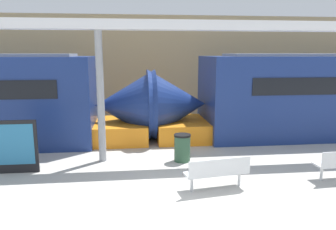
{
  "coord_description": "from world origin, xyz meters",
  "views": [
    {
      "loc": [
        -1.33,
        -6.41,
        3.24
      ],
      "look_at": [
        -0.23,
        3.14,
        1.4
      ],
      "focal_mm": 35.0,
      "sensor_mm": 36.0,
      "label": 1
    }
  ],
  "objects_px": {
    "bench_near": "(218,171)",
    "support_column_near": "(101,98)",
    "poster_board": "(16,147)",
    "trash_bin": "(182,148)"
  },
  "relations": [
    {
      "from": "trash_bin",
      "to": "poster_board",
      "type": "height_order",
      "value": "poster_board"
    },
    {
      "from": "bench_near",
      "to": "trash_bin",
      "type": "bearing_deg",
      "value": 93.56
    },
    {
      "from": "bench_near",
      "to": "poster_board",
      "type": "distance_m",
      "value": 5.42
    },
    {
      "from": "poster_board",
      "to": "support_column_near",
      "type": "bearing_deg",
      "value": 19.09
    },
    {
      "from": "bench_near",
      "to": "trash_bin",
      "type": "relative_size",
      "value": 1.92
    },
    {
      "from": "poster_board",
      "to": "trash_bin",
      "type": "bearing_deg",
      "value": 5.69
    },
    {
      "from": "bench_near",
      "to": "poster_board",
      "type": "relative_size",
      "value": 1.09
    },
    {
      "from": "trash_bin",
      "to": "support_column_near",
      "type": "xyz_separation_m",
      "value": [
        -2.39,
        0.31,
        1.52
      ]
    },
    {
      "from": "support_column_near",
      "to": "bench_near",
      "type": "bearing_deg",
      "value": -41.12
    },
    {
      "from": "bench_near",
      "to": "support_column_near",
      "type": "relative_size",
      "value": 0.41
    }
  ]
}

